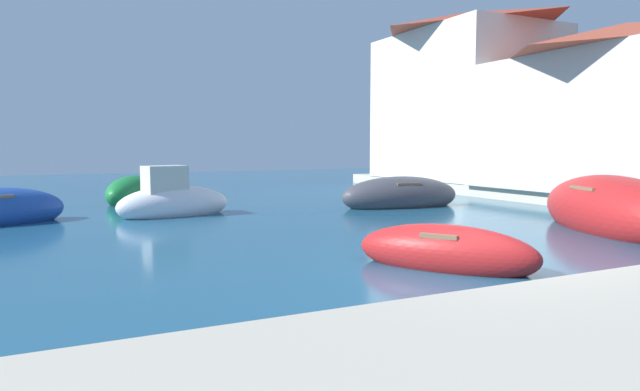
{
  "coord_description": "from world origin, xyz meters",
  "views": [
    {
      "loc": [
        -6.4,
        -7.01,
        2.18
      ],
      "look_at": [
        0.63,
        7.36,
        0.75
      ],
      "focal_mm": 31.38,
      "sensor_mm": 36.0,
      "label": 1
    }
  ],
  "objects_px": {
    "moored_boat_3": "(445,252)",
    "moored_boat_6": "(133,192)",
    "moored_boat_1": "(173,202)",
    "moored_boat_2": "(400,196)",
    "waterfront_building_annex": "(464,95)",
    "waterfront_building_main": "(623,106)",
    "moored_boat_5": "(611,211)"
  },
  "relations": [
    {
      "from": "moored_boat_1",
      "to": "moored_boat_5",
      "type": "height_order",
      "value": "moored_boat_1"
    },
    {
      "from": "moored_boat_1",
      "to": "moored_boat_6",
      "type": "height_order",
      "value": "moored_boat_1"
    },
    {
      "from": "moored_boat_6",
      "to": "waterfront_building_annex",
      "type": "xyz_separation_m",
      "value": [
        16.42,
        0.12,
        4.4
      ]
    },
    {
      "from": "moored_boat_2",
      "to": "waterfront_building_annex",
      "type": "relative_size",
      "value": 0.52
    },
    {
      "from": "moored_boat_3",
      "to": "waterfront_building_main",
      "type": "relative_size",
      "value": 0.32
    },
    {
      "from": "moored_boat_3",
      "to": "waterfront_building_annex",
      "type": "xyz_separation_m",
      "value": [
        13.03,
        14.9,
        4.49
      ]
    },
    {
      "from": "moored_boat_3",
      "to": "moored_boat_5",
      "type": "bearing_deg",
      "value": -109.81
    },
    {
      "from": "moored_boat_5",
      "to": "waterfront_building_main",
      "type": "bearing_deg",
      "value": 147.36
    },
    {
      "from": "moored_boat_5",
      "to": "waterfront_building_annex",
      "type": "distance_m",
      "value": 15.35
    },
    {
      "from": "moored_boat_2",
      "to": "moored_boat_3",
      "type": "height_order",
      "value": "moored_boat_2"
    },
    {
      "from": "moored_boat_2",
      "to": "moored_boat_6",
      "type": "bearing_deg",
      "value": 149.56
    },
    {
      "from": "waterfront_building_main",
      "to": "moored_boat_2",
      "type": "bearing_deg",
      "value": 161.5
    },
    {
      "from": "moored_boat_6",
      "to": "waterfront_building_main",
      "type": "height_order",
      "value": "waterfront_building_main"
    },
    {
      "from": "moored_boat_3",
      "to": "moored_boat_6",
      "type": "distance_m",
      "value": 15.16
    },
    {
      "from": "moored_boat_5",
      "to": "waterfront_building_main",
      "type": "distance_m",
      "value": 8.41
    },
    {
      "from": "moored_boat_1",
      "to": "waterfront_building_annex",
      "type": "distance_m",
      "value": 17.25
    },
    {
      "from": "moored_boat_6",
      "to": "waterfront_building_main",
      "type": "bearing_deg",
      "value": 91.05
    },
    {
      "from": "moored_boat_5",
      "to": "moored_boat_6",
      "type": "relative_size",
      "value": 1.47
    },
    {
      "from": "waterfront_building_annex",
      "to": "moored_boat_6",
      "type": "bearing_deg",
      "value": -179.57
    },
    {
      "from": "moored_boat_2",
      "to": "waterfront_building_annex",
      "type": "bearing_deg",
      "value": 42.78
    },
    {
      "from": "moored_boat_2",
      "to": "waterfront_building_main",
      "type": "height_order",
      "value": "waterfront_building_main"
    },
    {
      "from": "moored_boat_3",
      "to": "waterfront_building_main",
      "type": "height_order",
      "value": "waterfront_building_main"
    },
    {
      "from": "moored_boat_2",
      "to": "moored_boat_1",
      "type": "bearing_deg",
      "value": 177.9
    },
    {
      "from": "moored_boat_5",
      "to": "waterfront_building_annex",
      "type": "height_order",
      "value": "waterfront_building_annex"
    },
    {
      "from": "moored_boat_2",
      "to": "moored_boat_5",
      "type": "bearing_deg",
      "value": -71.76
    },
    {
      "from": "moored_boat_1",
      "to": "moored_boat_2",
      "type": "bearing_deg",
      "value": -20.21
    },
    {
      "from": "moored_boat_2",
      "to": "moored_boat_3",
      "type": "bearing_deg",
      "value": -114.32
    },
    {
      "from": "moored_boat_3",
      "to": "moored_boat_5",
      "type": "distance_m",
      "value": 6.81
    },
    {
      "from": "moored_boat_1",
      "to": "moored_boat_3",
      "type": "height_order",
      "value": "moored_boat_1"
    },
    {
      "from": "moored_boat_1",
      "to": "moored_boat_2",
      "type": "height_order",
      "value": "moored_boat_1"
    },
    {
      "from": "moored_boat_5",
      "to": "waterfront_building_main",
      "type": "xyz_separation_m",
      "value": [
        6.43,
        4.42,
        3.14
      ]
    },
    {
      "from": "moored_boat_1",
      "to": "moored_boat_6",
      "type": "relative_size",
      "value": 0.95
    }
  ]
}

